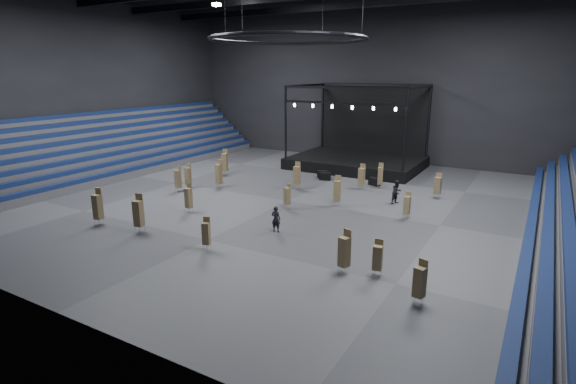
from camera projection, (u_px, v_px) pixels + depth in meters
The scene contains 30 objects.
floor at pixel (288, 201), 37.95m from camera, with size 50.00×50.00×0.00m, color #414143.
wall_back at pixel (377, 85), 53.15m from camera, with size 50.00×0.20×18.00m, color black.
wall_front at pixel (27, 113), 18.04m from camera, with size 50.00×0.20×18.00m, color black.
wall_left at pixel (85, 87), 47.66m from camera, with size 0.20×42.00×18.00m, color black.
bleachers_left at pixel (105, 156), 48.57m from camera, with size 7.20×40.00×6.40m.
stage at pixel (359, 154), 51.14m from camera, with size 14.00×10.00×9.20m.
truss_ring at pixel (288, 39), 34.55m from camera, with size 12.30×12.30×5.15m.
flight_case_left at pixel (323, 174), 45.94m from camera, with size 1.13×0.56×0.75m, color black.
flight_case_mid at pixel (325, 176), 45.10m from camera, with size 1.12×0.56×0.75m, color black.
flight_case_right at pixel (374, 182), 42.97m from camera, with size 1.11×0.55×0.74m, color black.
chair_stack_0 at pixel (337, 190), 36.16m from camera, with size 0.59×0.59×2.53m.
chair_stack_1 at pixel (420, 281), 20.86m from camera, with size 0.59×0.59×2.24m.
chair_stack_2 at pixel (378, 257), 23.77m from camera, with size 0.54×0.54×2.06m.
chair_stack_3 at pixel (380, 175), 41.76m from camera, with size 0.55×0.55×2.38m.
chair_stack_4 at pixel (189, 197), 34.59m from camera, with size 0.46×0.46×2.30m.
chair_stack_5 at pixel (407, 205), 33.11m from camera, with size 0.44×0.44×2.05m.
chair_stack_6 at pixel (438, 185), 38.44m from camera, with size 0.53×0.53×2.19m.
chair_stack_7 at pixel (188, 176), 41.53m from camera, with size 0.47×0.47×2.39m.
chair_stack_8 at pixel (219, 174), 41.82m from camera, with size 0.54×0.54×2.67m.
chair_stack_9 at pixel (206, 233), 27.35m from camera, with size 0.56×0.56×2.07m.
chair_stack_10 at pixel (138, 213), 30.26m from camera, with size 0.66×0.66×2.68m.
chair_stack_11 at pixel (362, 176), 41.22m from camera, with size 0.53×0.53×2.40m.
chair_stack_12 at pixel (178, 178), 40.52m from camera, with size 0.65×0.65×2.37m.
chair_stack_13 at pixel (297, 175), 41.46m from camera, with size 0.58×0.58×2.54m.
chair_stack_14 at pixel (98, 206), 31.75m from camera, with size 0.59×0.59×2.66m.
chair_stack_15 at pixel (225, 162), 46.86m from camera, with size 0.68×0.68×2.78m.
chair_stack_16 at pixel (287, 196), 35.57m from camera, with size 0.56×0.56×2.04m.
chair_stack_17 at pixel (344, 251), 24.06m from camera, with size 0.64×0.64×2.49m.
man_center at pixel (276, 219), 30.47m from camera, with size 0.66×0.43×1.82m, color black.
crew_member at pixel (397, 192), 36.92m from camera, with size 0.96×0.75×1.97m, color black.
Camera 1 is at (18.21, -31.55, 10.65)m, focal length 28.00 mm.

